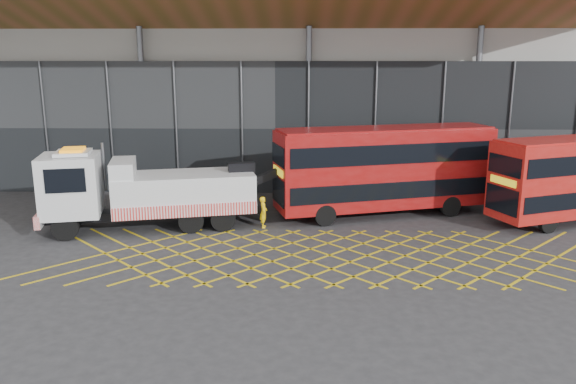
{
  "coord_description": "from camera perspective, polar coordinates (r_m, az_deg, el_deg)",
  "views": [
    {
      "loc": [
        3.56,
        -22.58,
        8.12
      ],
      "look_at": [
        3.0,
        1.5,
        2.4
      ],
      "focal_mm": 35.0,
      "sensor_mm": 36.0,
      "label": 1
    }
  ],
  "objects": [
    {
      "name": "worker",
      "position": [
        27.64,
        -2.5,
        -2.06
      ],
      "size": [
        0.39,
        0.58,
        1.56
      ],
      "primitive_type": "imported",
      "rotation": [
        0.0,
        0.0,
        1.61
      ],
      "color": "yellow",
      "rests_on": "ground_plane"
    },
    {
      "name": "ground_plane",
      "position": [
        24.26,
        -7.23,
        -6.31
      ],
      "size": [
        120.0,
        120.0,
        0.0
      ],
      "primitive_type": "plane",
      "color": "#29292C"
    },
    {
      "name": "construction_building",
      "position": [
        41.01,
        -0.99,
        14.56
      ],
      "size": [
        55.0,
        23.97,
        18.0
      ],
      "color": "#999A94",
      "rests_on": "ground_plane"
    },
    {
      "name": "bus_towed",
      "position": [
        29.9,
        9.75,
        2.52
      ],
      "size": [
        11.73,
        5.71,
        4.67
      ],
      "rotation": [
        0.0,
        0.0,
        0.28
      ],
      "color": "maroon",
      "rests_on": "ground_plane"
    },
    {
      "name": "recovery_truck",
      "position": [
        28.03,
        -14.56,
        0.14
      ],
      "size": [
        11.92,
        5.01,
        4.15
      ],
      "rotation": [
        0.0,
        0.0,
        0.23
      ],
      "color": "black",
      "rests_on": "ground_plane"
    },
    {
      "name": "road_markings",
      "position": [
        24.02,
        4.24,
        -6.42
      ],
      "size": [
        26.36,
        7.16,
        0.01
      ],
      "color": "gold",
      "rests_on": "ground_plane"
    }
  ]
}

